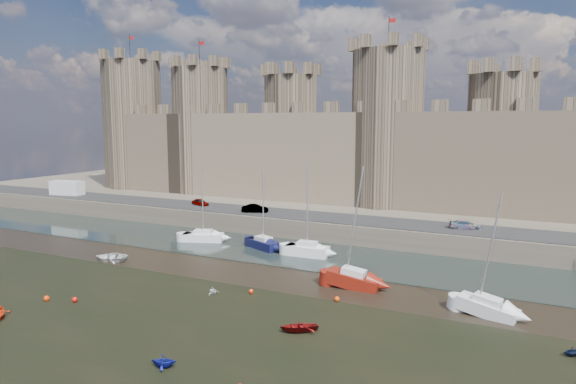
# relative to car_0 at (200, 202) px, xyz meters

# --- Properties ---
(ground) EXTENTS (160.00, 160.00, 0.00)m
(ground) POSITION_rel_car_0_xyz_m (22.66, -34.44, -3.04)
(ground) COLOR black
(ground) RESTS_ON ground
(seaweed_patch) EXTENTS (70.00, 34.00, 0.01)m
(seaweed_patch) POSITION_rel_car_0_xyz_m (22.66, -40.44, -3.03)
(seaweed_patch) COLOR black
(seaweed_patch) RESTS_ON ground
(water_channel) EXTENTS (160.00, 12.00, 0.08)m
(water_channel) POSITION_rel_car_0_xyz_m (22.66, -10.44, -3.00)
(water_channel) COLOR black
(water_channel) RESTS_ON ground
(quay) EXTENTS (160.00, 60.00, 2.50)m
(quay) POSITION_rel_car_0_xyz_m (22.66, 25.56, -1.79)
(quay) COLOR #4C443A
(quay) RESTS_ON ground
(road) EXTENTS (160.00, 7.00, 0.10)m
(road) POSITION_rel_car_0_xyz_m (22.66, -0.44, -0.49)
(road) COLOR black
(road) RESTS_ON quay
(castle) EXTENTS (108.50, 11.00, 29.00)m
(castle) POSITION_rel_car_0_xyz_m (22.02, 13.56, 8.63)
(castle) COLOR #42382B
(castle) RESTS_ON quay
(car_0) EXTENTS (3.41, 2.27, 1.08)m
(car_0) POSITION_rel_car_0_xyz_m (0.00, 0.00, 0.00)
(car_0) COLOR gray
(car_0) RESTS_ON quay
(car_1) EXTENTS (3.87, 2.44, 1.20)m
(car_1) POSITION_rel_car_0_xyz_m (10.47, -1.59, 0.06)
(car_1) COLOR gray
(car_1) RESTS_ON quay
(car_2) EXTENTS (3.94, 2.40, 1.07)m
(car_2) POSITION_rel_car_0_xyz_m (38.30, -0.14, -0.01)
(car_2) COLOR gray
(car_2) RESTS_ON quay
(van) EXTENTS (5.98, 3.16, 2.48)m
(van) POSITION_rel_car_0_xyz_m (-27.34, -0.94, 0.70)
(van) COLOR silver
(van) RESTS_ON quay
(sailboat_0) EXTENTS (5.36, 3.59, 9.34)m
(sailboat_0) POSITION_rel_car_0_xyz_m (8.01, -10.47, -2.29)
(sailboat_0) COLOR silver
(sailboat_0) RESTS_ON ground
(sailboat_1) EXTENTS (5.02, 3.54, 9.38)m
(sailboat_1) POSITION_rel_car_0_xyz_m (16.71, -10.45, -2.28)
(sailboat_1) COLOR black
(sailboat_1) RESTS_ON ground
(sailboat_2) EXTENTS (4.97, 2.15, 10.52)m
(sailboat_2) POSITION_rel_car_0_xyz_m (22.77, -11.16, -2.21)
(sailboat_2) COLOR white
(sailboat_2) RESTS_ON ground
(sailboat_4) EXTENTS (4.86, 1.98, 11.27)m
(sailboat_4) POSITION_rel_car_0_xyz_m (31.09, -19.28, -2.23)
(sailboat_4) COLOR maroon
(sailboat_4) RESTS_ON ground
(sailboat_5) EXTENTS (4.85, 2.74, 9.86)m
(sailboat_5) POSITION_rel_car_0_xyz_m (42.75, -21.16, -2.32)
(sailboat_5) COLOR silver
(sailboat_5) RESTS_ON ground
(dinghy_1) EXTENTS (1.94, 1.81, 0.84)m
(dinghy_1) POSITION_rel_car_0_xyz_m (25.64, -39.28, -2.62)
(dinghy_1) COLOR navy
(dinghy_1) RESTS_ON ground
(dinghy_3) EXTENTS (1.49, 1.42, 0.61)m
(dinghy_3) POSITION_rel_car_0_xyz_m (20.53, -26.53, -2.73)
(dinghy_3) COLOR silver
(dinghy_3) RESTS_ON ground
(dinghy_4) EXTENTS (3.45, 3.31, 0.58)m
(dinghy_4) POSITION_rel_car_0_xyz_m (30.79, -30.55, -2.75)
(dinghy_4) COLOR maroon
(dinghy_4) RESTS_ON ground
(dinghy_6) EXTENTS (4.16, 3.33, 0.77)m
(dinghy_6) POSITION_rel_car_0_xyz_m (4.26, -22.44, -2.66)
(dinghy_6) COLOR silver
(dinghy_6) RESTS_ON ground
(dinghy_7) EXTENTS (1.68, 1.61, 0.68)m
(dinghy_7) POSITION_rel_car_0_xyz_m (48.47, -26.34, -2.70)
(dinghy_7) COLOR black
(dinghy_7) RESTS_ON ground
(buoy_0) EXTENTS (0.49, 0.49, 0.49)m
(buoy_0) POSITION_rel_car_0_xyz_m (8.84, -34.28, -2.79)
(buoy_0) COLOR red
(buoy_0) RESTS_ON ground
(buoy_1) EXTENTS (0.44, 0.44, 0.44)m
(buoy_1) POSITION_rel_car_0_xyz_m (23.52, -24.98, -2.82)
(buoy_1) COLOR red
(buoy_1) RESTS_ON ground
(buoy_3) EXTENTS (0.47, 0.47, 0.47)m
(buoy_3) POSITION_rel_car_0_xyz_m (31.04, -23.45, -2.81)
(buoy_3) COLOR #D53D09
(buoy_3) RESTS_ON ground
(buoy_4) EXTENTS (0.47, 0.47, 0.47)m
(buoy_4) POSITION_rel_car_0_xyz_m (11.24, -33.43, -2.80)
(buoy_4) COLOR red
(buoy_4) RESTS_ON ground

